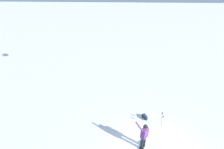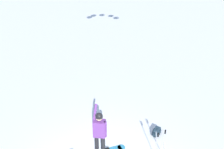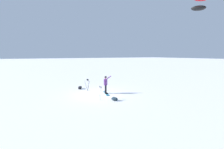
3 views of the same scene
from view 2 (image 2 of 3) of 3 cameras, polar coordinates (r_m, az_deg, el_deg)
name	(u,v)px [view 2 (image 2 of 3)]	position (r m, az deg, el deg)	size (l,w,h in m)	color
snowboarder	(100,130)	(7.54, -3.19, -13.95)	(0.47, 0.78, 1.78)	black
gear_bag_small	(157,132)	(9.06, 11.29, -14.07)	(0.69, 0.57, 0.28)	#192833
ski_poles	(161,141)	(7.73, 12.32, -16.29)	(0.35, 0.22, 1.18)	gray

